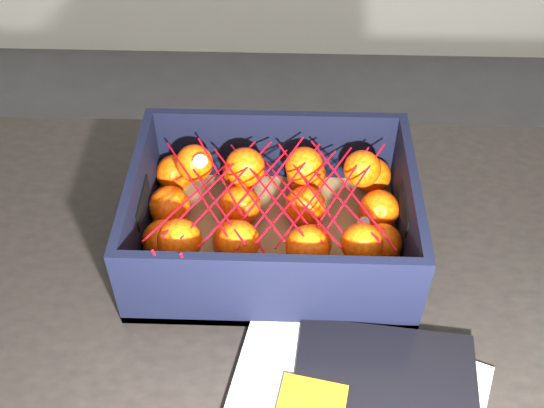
{
  "coord_description": "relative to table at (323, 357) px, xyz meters",
  "views": [
    {
      "loc": [
        0.17,
        -0.56,
        1.44
      ],
      "look_at": [
        0.15,
        0.02,
        0.86
      ],
      "focal_mm": 42.72,
      "sensor_mm": 36.0,
      "label": 1
    }
  ],
  "objects": [
    {
      "name": "produce_crate",
      "position": [
        -0.07,
        0.12,
        0.14
      ],
      "size": [
        0.37,
        0.28,
        0.13
      ],
      "color": "brown",
      "rests_on": "table"
    },
    {
      "name": "mesh_net",
      "position": [
        -0.08,
        0.12,
        0.2
      ],
      "size": [
        0.31,
        0.25,
        0.09
      ],
      "color": "red",
      "rests_on": "clementine_heap"
    },
    {
      "name": "table",
      "position": [
        0.0,
        0.0,
        0.0
      ],
      "size": [
        1.2,
        0.8,
        0.75
      ],
      "color": "black",
      "rests_on": "ground"
    },
    {
      "name": "clementine_heap",
      "position": [
        -0.08,
        0.12,
        0.15
      ],
      "size": [
        0.35,
        0.26,
        0.1
      ],
      "color": "#FB4205",
      "rests_on": "produce_crate"
    }
  ]
}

